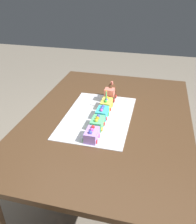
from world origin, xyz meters
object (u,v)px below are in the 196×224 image
(cake_locomotive, at_px, (110,93))
(cake_car_hopper_lemon, at_px, (106,104))
(cake_car_tanker_lavender, at_px, (92,135))
(birthday_candle, at_px, (106,94))
(cake_car_gondola_turquoise, at_px, (102,113))
(cake_car_caboose_mint_green, at_px, (97,123))
(dining_table, at_px, (108,131))

(cake_locomotive, relative_size, cake_car_hopper_lemon, 1.40)
(cake_car_tanker_lavender, relative_size, birthday_candle, 1.57)
(cake_car_gondola_turquoise, xyz_separation_m, cake_car_tanker_lavender, (0.24, 0.00, 0.00))
(cake_car_caboose_mint_green, relative_size, cake_car_tanker_lavender, 1.00)
(cake_car_gondola_turquoise, bearing_deg, birthday_candle, 180.00)
(cake_car_caboose_mint_green, bearing_deg, cake_car_hopper_lemon, 180.00)
(cake_car_gondola_turquoise, height_order, birthday_candle, birthday_candle)
(cake_car_hopper_lemon, xyz_separation_m, cake_car_gondola_turquoise, (0.12, 0.00, 0.00))
(dining_table, bearing_deg, cake_car_tanker_lavender, -7.23)
(birthday_candle, bearing_deg, cake_locomotive, 180.00)
(cake_locomotive, distance_m, cake_car_caboose_mint_green, 0.37)
(dining_table, relative_size, cake_car_caboose_mint_green, 14.00)
(cake_car_gondola_turquoise, height_order, cake_car_tanker_lavender, same)
(cake_car_hopper_lemon, bearing_deg, cake_car_gondola_turquoise, 0.00)
(cake_car_hopper_lemon, height_order, cake_car_gondola_turquoise, same)
(cake_car_hopper_lemon, bearing_deg, cake_car_caboose_mint_green, 0.00)
(cake_locomotive, relative_size, birthday_candle, 2.19)
(cake_locomotive, height_order, birthday_candle, birthday_candle)
(dining_table, xyz_separation_m, cake_car_gondola_turquoise, (0.02, -0.03, 0.14))
(cake_car_hopper_lemon, distance_m, cake_car_caboose_mint_green, 0.24)
(dining_table, distance_m, cake_car_tanker_lavender, 0.30)
(cake_locomotive, xyz_separation_m, birthday_candle, (0.14, -0.00, 0.06))
(cake_car_gondola_turquoise, bearing_deg, cake_car_tanker_lavender, 0.00)
(cake_car_hopper_lemon, bearing_deg, birthday_candle, 0.00)
(cake_locomotive, distance_m, birthday_candle, 0.15)
(cake_car_hopper_lemon, xyz_separation_m, birthday_candle, (0.01, 0.00, 0.07))
(cake_car_gondola_turquoise, relative_size, cake_car_caboose_mint_green, 1.00)
(birthday_candle, bearing_deg, cake_car_caboose_mint_green, -0.00)
(cake_car_hopper_lemon, height_order, birthday_candle, birthday_candle)
(cake_car_gondola_turquoise, xyz_separation_m, birthday_candle, (-0.11, 0.00, 0.07))
(cake_car_hopper_lemon, xyz_separation_m, cake_car_tanker_lavender, (0.35, 0.00, 0.00))
(cake_car_hopper_lemon, height_order, cake_car_caboose_mint_green, same)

